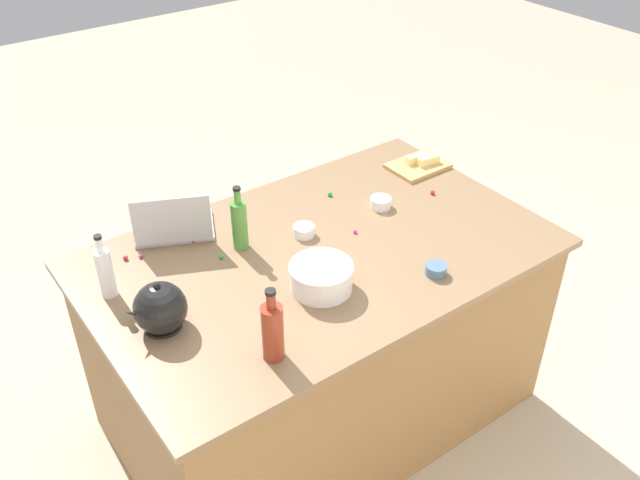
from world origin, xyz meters
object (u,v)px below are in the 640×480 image
(bottle_soy, at_px, (272,331))
(butter_stick_left, at_px, (416,158))
(ramekin_wide, at_px, (381,203))
(laptop, at_px, (174,226))
(bottle_olive, at_px, (239,224))
(ramekin_medium, at_px, (304,231))
(ramekin_small, at_px, (436,270))
(mixing_bowl_large, at_px, (321,276))
(cutting_board, at_px, (418,166))
(butter_stick_right, at_px, (428,160))
(bottle_vinegar, at_px, (105,272))
(kettle, at_px, (160,309))

(bottle_soy, bearing_deg, butter_stick_left, -151.31)
(butter_stick_left, xyz_separation_m, ramekin_wide, (0.38, 0.19, -0.01))
(laptop, bearing_deg, bottle_olive, 127.68)
(ramekin_medium, bearing_deg, ramekin_small, 116.72)
(mixing_bowl_large, relative_size, cutting_board, 0.88)
(butter_stick_right, bearing_deg, bottle_vinegar, 0.91)
(kettle, relative_size, ramekin_wide, 2.39)
(butter_stick_right, bearing_deg, kettle, 11.10)
(cutting_board, distance_m, ramekin_small, 0.82)
(cutting_board, distance_m, ramekin_wide, 0.40)
(ramekin_medium, bearing_deg, laptop, -35.86)
(bottle_soy, bearing_deg, bottle_vinegar, -63.27)
(butter_stick_left, distance_m, ramekin_small, 0.84)
(kettle, xyz_separation_m, cutting_board, (-1.45, -0.32, -0.07))
(bottle_soy, height_order, bottle_olive, same)
(kettle, bearing_deg, bottle_soy, 123.84)
(kettle, height_order, ramekin_medium, kettle)
(kettle, xyz_separation_m, ramekin_wide, (-1.08, -0.15, -0.06))
(mixing_bowl_large, relative_size, kettle, 1.10)
(bottle_soy, height_order, kettle, bottle_soy)
(mixing_bowl_large, height_order, bottle_olive, bottle_olive)
(laptop, xyz_separation_m, ramekin_wide, (-0.81, 0.32, -0.02))
(ramekin_small, height_order, ramekin_wide, ramekin_wide)
(butter_stick_right, xyz_separation_m, ramekin_small, (0.55, 0.62, -0.02))
(bottle_soy, distance_m, ramekin_wide, 0.99)
(bottle_soy, bearing_deg, ramekin_medium, -132.94)
(laptop, height_order, bottle_olive, bottle_olive)
(bottle_vinegar, bearing_deg, cutting_board, -178.22)
(ramekin_small, height_order, ramekin_medium, ramekin_medium)
(ramekin_medium, bearing_deg, kettle, 13.61)
(laptop, xyz_separation_m, ramekin_small, (-0.67, 0.80, -0.03))
(butter_stick_left, bearing_deg, butter_stick_right, 126.44)
(laptop, distance_m, kettle, 0.55)
(bottle_soy, bearing_deg, cutting_board, -151.96)
(bottle_vinegar, xyz_separation_m, butter_stick_left, (-1.54, -0.07, -0.07))
(butter_stick_left, height_order, butter_stick_right, same)
(bottle_vinegar, distance_m, ramekin_wide, 1.17)
(cutting_board, xyz_separation_m, butter_stick_left, (-0.01, -0.02, 0.03))
(butter_stick_right, height_order, ramekin_medium, butter_stick_right)
(bottle_soy, bearing_deg, butter_stick_right, -153.56)
(cutting_board, bearing_deg, bottle_olive, 3.93)
(bottle_soy, xyz_separation_m, ramekin_medium, (-0.47, -0.51, -0.09))
(ramekin_medium, bearing_deg, mixing_bowl_large, 65.50)
(bottle_soy, xyz_separation_m, cutting_board, (-1.22, -0.65, -0.10))
(bottle_vinegar, height_order, ramekin_wide, bottle_vinegar)
(laptop, xyz_separation_m, ramekin_medium, (-0.42, 0.30, -0.02))
(kettle, height_order, cutting_board, kettle)
(bottle_olive, xyz_separation_m, ramekin_small, (-0.50, 0.57, -0.09))
(bottle_soy, height_order, cutting_board, bottle_soy)
(ramekin_small, bearing_deg, ramekin_medium, -63.28)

